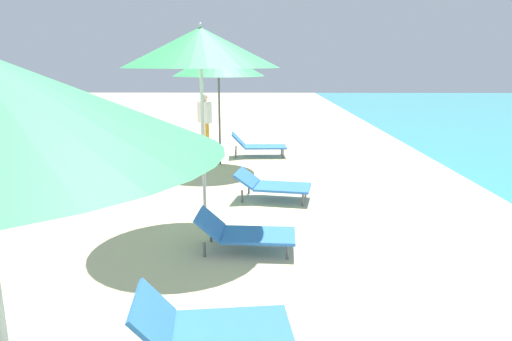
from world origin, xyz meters
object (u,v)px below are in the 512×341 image
object	(u,v)px
lounger_second_shoreside	(209,328)
person_walking_near	(205,116)
lounger_farthest_shoreside	(257,145)
umbrella_third	(201,48)
lounger_third_shoreside	(272,185)
lounger_third_inland	(244,232)
umbrella_farthest	(218,63)

from	to	relation	value
lounger_second_shoreside	person_walking_near	distance (m)	9.41
lounger_second_shoreside	lounger_farthest_shoreside	size ratio (longest dim) A/B	0.92
person_walking_near	lounger_second_shoreside	bearing A→B (deg)	44.98
umbrella_third	person_walking_near	distance (m)	6.26
lounger_third_shoreside	lounger_farthest_shoreside	distance (m)	3.93
lounger_second_shoreside	lounger_third_inland	xyz separation A→B (m)	(0.20, 2.31, -0.06)
lounger_second_shoreside	lounger_third_shoreside	bearing A→B (deg)	76.03
lounger_third_shoreside	lounger_third_inland	bearing A→B (deg)	-89.97
umbrella_farthest	person_walking_near	bearing A→B (deg)	107.98
lounger_third_inland	umbrella_farthest	world-z (taller)	umbrella_farthest
lounger_second_shoreside	lounger_farthest_shoreside	distance (m)	8.54
umbrella_farthest	person_walking_near	world-z (taller)	umbrella_farthest
umbrella_third	person_walking_near	world-z (taller)	umbrella_third
lounger_third_inland	person_walking_near	world-z (taller)	person_walking_near
lounger_farthest_shoreside	lounger_third_shoreside	bearing A→B (deg)	-87.75
umbrella_third	lounger_third_shoreside	bearing A→B (deg)	50.58
lounger_second_shoreside	person_walking_near	bearing A→B (deg)	90.79
lounger_third_shoreside	lounger_third_inland	size ratio (longest dim) A/B	1.09
lounger_second_shoreside	lounger_third_shoreside	world-z (taller)	lounger_second_shoreside
lounger_third_shoreside	lounger_farthest_shoreside	xyz separation A→B (m)	(-0.30, 3.91, 0.03)
lounger_third_shoreside	umbrella_farthest	world-z (taller)	umbrella_farthest
lounger_third_shoreside	lounger_third_inland	distance (m)	2.35
lounger_farthest_shoreside	person_walking_near	xyz separation A→B (m)	(-1.48, 0.78, 0.66)
lounger_third_shoreside	person_walking_near	distance (m)	5.07
lounger_second_shoreside	lounger_third_inland	distance (m)	2.32
lounger_third_inland	umbrella_third	bearing A→B (deg)	125.34
umbrella_farthest	person_walking_near	distance (m)	2.37
lounger_farthest_shoreside	person_walking_near	bearing A→B (deg)	150.03
lounger_third_inland	person_walking_near	size ratio (longest dim) A/B	0.83
umbrella_farthest	lounger_third_shoreside	bearing A→B (deg)	-67.65
lounger_third_shoreside	lounger_third_inland	xyz separation A→B (m)	(-0.42, -2.31, -0.02)
umbrella_farthest	lounger_farthest_shoreside	size ratio (longest dim) A/B	1.89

